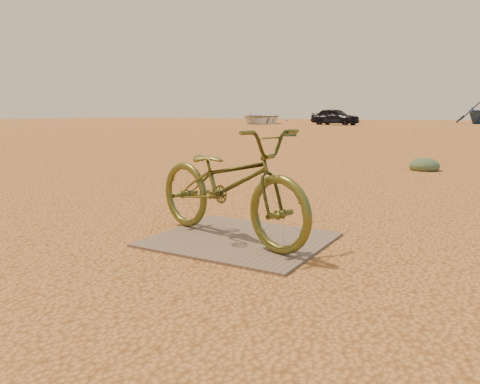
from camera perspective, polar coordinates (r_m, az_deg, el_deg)
The scene contains 7 objects.
ground at distance 3.37m, azimuth 3.94°, elevation -9.33°, with size 120.00×120.00×0.00m, color #CD8642.
plywood_board at distance 4.06m, azimuth 0.00°, elevation -5.80°, with size 1.43×1.26×0.02m, color brown.
bicycle at distance 3.97m, azimuth -1.42°, elevation 1.01°, with size 0.63×1.81×0.95m, color #53551E.
car at distance 38.95m, azimuth 11.51°, elevation 9.00°, with size 1.57×3.91×1.33m, color black.
boat_near_left at distance 41.54m, azimuth 2.47°, elevation 9.12°, with size 4.07×5.70×1.18m, color beige.
kale_a at distance 9.52m, azimuth 21.52°, elevation 2.48°, with size 0.56×0.56×0.31m, color #4D6040.
kale_c at distance 21.28m, azimuth 5.99°, elevation 6.81°, with size 0.72×0.72×0.39m, color #4D6040.
Camera 1 is at (1.39, -2.87, 1.11)m, focal length 35.00 mm.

